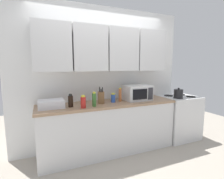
{
  "coord_description": "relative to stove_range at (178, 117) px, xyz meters",
  "views": [
    {
      "loc": [
        -1.07,
        -2.99,
        1.54
      ],
      "look_at": [
        0.08,
        -0.25,
        1.12
      ],
      "focal_mm": 27.1,
      "sensor_mm": 36.0,
      "label": 1
    }
  ],
  "objects": [
    {
      "name": "bottle_blue_cleaner",
      "position": [
        -1.51,
        0.01,
        0.53
      ],
      "size": [
        0.08,
        0.08,
        0.16
      ],
      "color": "#2D56B7",
      "rests_on": "counter_run"
    },
    {
      "name": "bottle_spice_jar",
      "position": [
        -1.37,
        0.03,
        0.57
      ],
      "size": [
        0.05,
        0.05,
        0.25
      ],
      "color": "#BC6638",
      "rests_on": "counter_run"
    },
    {
      "name": "knife_block",
      "position": [
        -1.74,
        0.01,
        0.55
      ],
      "size": [
        0.12,
        0.14,
        0.29
      ],
      "color": "brown",
      "rests_on": "counter_run"
    },
    {
      "name": "bottle_white_jar",
      "position": [
        -0.57,
        0.22,
        0.54
      ],
      "size": [
        0.08,
        0.08,
        0.19
      ],
      "color": "white",
      "rests_on": "counter_run"
    },
    {
      "name": "bottle_green_oil",
      "position": [
        -1.91,
        -0.15,
        0.56
      ],
      "size": [
        0.07,
        0.07,
        0.23
      ],
      "color": "#386B2D",
      "rests_on": "counter_run"
    },
    {
      "name": "microwave",
      "position": [
        -1.02,
        0.02,
        0.59
      ],
      "size": [
        0.48,
        0.37,
        0.28
      ],
      "color": "silver",
      "rests_on": "counter_run"
    },
    {
      "name": "kettle",
      "position": [
        -0.17,
        -0.14,
        0.54
      ],
      "size": [
        0.17,
        0.17,
        0.2
      ],
      "color": "black",
      "rests_on": "stove_range"
    },
    {
      "name": "bottle_soy_dark",
      "position": [
        -2.26,
        -0.04,
        0.54
      ],
      "size": [
        0.08,
        0.08,
        0.21
      ],
      "color": "black",
      "rests_on": "counter_run"
    },
    {
      "name": "wall_back_with_cabinets",
      "position": [
        -1.59,
        0.25,
        1.12
      ],
      "size": [
        3.28,
        0.38,
        2.6
      ],
      "color": "white",
      "rests_on": "ground_plane"
    },
    {
      "name": "stove_range",
      "position": [
        0.0,
        0.0,
        0.0
      ],
      "size": [
        0.76,
        0.64,
        0.91
      ],
      "color": "silver",
      "rests_on": "ground_plane"
    },
    {
      "name": "dish_rack",
      "position": [
        -2.54,
        0.02,
        0.51
      ],
      "size": [
        0.38,
        0.3,
        0.12
      ],
      "primitive_type": "cube",
      "color": "silver",
      "rests_on": "counter_run"
    },
    {
      "name": "bottle_red_sauce",
      "position": [
        -2.09,
        -0.18,
        0.54
      ],
      "size": [
        0.08,
        0.08,
        0.2
      ],
      "color": "red",
      "rests_on": "counter_run"
    },
    {
      "name": "counter_run",
      "position": [
        -1.59,
        0.02,
        -0.0
      ],
      "size": [
        2.41,
        0.63,
        0.9
      ],
      "color": "silver",
      "rests_on": "ground_plane"
    },
    {
      "name": "ground_plane",
      "position": [
        -1.59,
        -0.68,
        -0.45
      ],
      "size": [
        8.0,
        8.0,
        0.0
      ],
      "primitive_type": "plane",
      "color": "#B2A899"
    }
  ]
}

